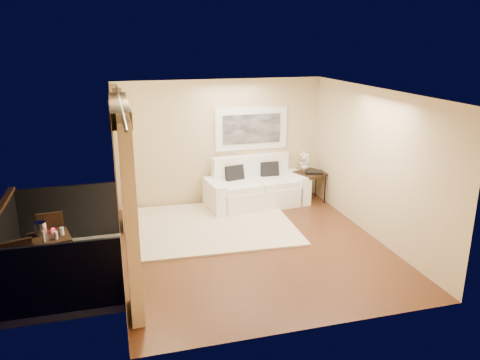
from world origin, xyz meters
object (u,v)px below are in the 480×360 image
object	(u,v)px
ice_bucket	(41,228)
orchid	(305,162)
balcony_chair_far	(52,233)
sofa	(255,188)
bistro_table	(50,241)
side_table	(311,175)
balcony_chair_near	(21,269)

from	to	relation	value
ice_bucket	orchid	bearing A→B (deg)	22.99
orchid	balcony_chair_far	size ratio (longest dim) A/B	0.51
sofa	orchid	distance (m)	1.26
sofa	bistro_table	distance (m)	4.58
sofa	bistro_table	xyz separation A→B (m)	(-3.96, -2.30, 0.22)
sofa	bistro_table	world-z (taller)	sofa
bistro_table	ice_bucket	distance (m)	0.24
sofa	ice_bucket	xyz separation A→B (m)	(-4.08, -2.20, 0.40)
side_table	bistro_table	distance (m)	5.66
side_table	bistro_table	world-z (taller)	bistro_table
side_table	balcony_chair_far	world-z (taller)	balcony_chair_far
balcony_chair_far	side_table	bearing A→B (deg)	-167.09
bistro_table	side_table	bearing A→B (deg)	22.93
sofa	bistro_table	size ratio (longest dim) A/B	3.28
orchid	bistro_table	size ratio (longest dim) A/B	0.67
orchid	balcony_chair_near	bearing A→B (deg)	-150.80
balcony_chair_far	sofa	bearing A→B (deg)	-160.72
side_table	ice_bucket	bearing A→B (deg)	-158.46
balcony_chair_near	ice_bucket	distance (m)	0.86
orchid	balcony_chair_far	xyz separation A→B (m)	(-5.13, -1.83, -0.37)
balcony_chair_near	ice_bucket	world-z (taller)	balcony_chair_near
orchid	ice_bucket	world-z (taller)	orchid
balcony_chair_far	balcony_chair_near	xyz separation A→B (m)	(-0.27, -1.19, 0.01)
balcony_chair_near	sofa	bearing A→B (deg)	17.24
bistro_table	balcony_chair_near	world-z (taller)	balcony_chair_near
side_table	sofa	bearing A→B (deg)	175.56
side_table	orchid	bearing A→B (deg)	137.54
side_table	balcony_chair_far	size ratio (longest dim) A/B	0.86
side_table	balcony_chair_near	world-z (taller)	balcony_chair_near
sofa	balcony_chair_far	size ratio (longest dim) A/B	2.51
bistro_table	balcony_chair_far	xyz separation A→B (m)	(-0.03, 0.49, -0.07)
orchid	balcony_chair_near	size ratio (longest dim) A/B	0.50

